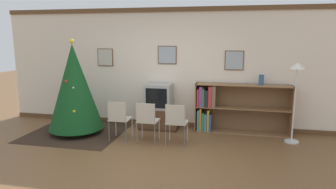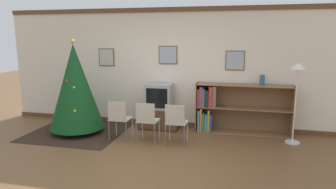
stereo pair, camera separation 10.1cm
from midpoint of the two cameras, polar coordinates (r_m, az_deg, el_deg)
name	(u,v)px [view 1 (the left image)]	position (r m, az deg, el deg)	size (l,w,h in m)	color
ground_plane	(140,164)	(5.07, -5.87, -13.03)	(24.00, 24.00, 0.00)	brown
wall_back	(169,68)	(6.88, -0.19, 5.04)	(8.04, 0.11, 2.70)	silver
area_rug	(77,132)	(6.90, -17.33, -6.90)	(1.98, 1.84, 0.01)	#332319
christmas_tree	(74,87)	(6.67, -17.82, 1.36)	(1.15, 1.15, 2.01)	maroon
tv_console	(159,118)	(6.82, -2.15, -4.54)	(0.87, 0.50, 0.47)	#412A1A
television	(159,96)	(6.70, -2.19, -0.33)	(0.57, 0.49, 0.55)	#9E9E99
folding_chair_left	(119,118)	(6.04, -9.82, -4.44)	(0.40, 0.40, 0.82)	#BCB29E
folding_chair_center	(147,120)	(5.85, -4.54, -4.81)	(0.40, 0.40, 0.82)	#BCB29E
folding_chair_right	(176,121)	(5.72, 1.05, -5.15)	(0.40, 0.40, 0.82)	#BCB29E
bookshelf	(225,107)	(6.63, 10.43, -2.45)	(2.01, 0.36, 1.06)	olive
vase	(261,80)	(6.57, 16.93, 2.72)	(0.10, 0.10, 0.22)	#335684
standing_lamp	(296,82)	(6.21, 22.81, 2.27)	(0.28, 0.28, 1.58)	silver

